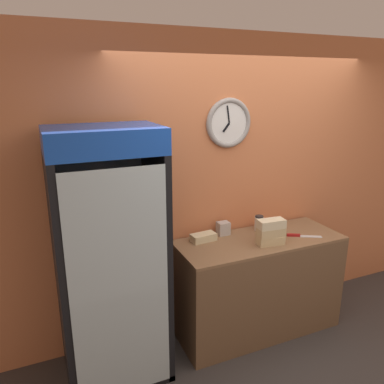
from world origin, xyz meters
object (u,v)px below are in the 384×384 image
(sandwich_stack_top, at_px, (271,224))
(sandwich_flat_left, at_px, (203,237))
(sandwich_stack_bottom, at_px, (270,240))
(sandwich_stack_middle, at_px, (271,232))
(beverage_cooler, at_px, (108,246))
(chefs_knife, at_px, (299,236))
(condiment_jar, at_px, (259,223))
(napkin_dispenser, at_px, (223,228))

(sandwich_stack_top, relative_size, sandwich_flat_left, 1.04)
(sandwich_stack_bottom, distance_m, sandwich_stack_middle, 0.08)
(sandwich_stack_bottom, bearing_deg, beverage_cooler, 173.30)
(sandwich_stack_middle, relative_size, chefs_knife, 0.83)
(chefs_knife, bearing_deg, sandwich_flat_left, 162.78)
(sandwich_stack_middle, relative_size, sandwich_stack_top, 1.00)
(sandwich_stack_top, relative_size, condiment_jar, 1.68)
(sandwich_stack_middle, bearing_deg, napkin_dispenser, 127.31)
(sandwich_stack_middle, distance_m, sandwich_flat_left, 0.59)
(sandwich_stack_middle, relative_size, condiment_jar, 1.68)
(sandwich_flat_left, relative_size, chefs_knife, 0.80)
(sandwich_stack_middle, bearing_deg, sandwich_stack_top, 180.00)
(sandwich_stack_top, xyz_separation_m, chefs_knife, (0.35, 0.04, -0.18))
(napkin_dispenser, bearing_deg, sandwich_stack_middle, -52.69)
(sandwich_stack_top, distance_m, condiment_jar, 0.35)
(sandwich_stack_top, xyz_separation_m, sandwich_flat_left, (-0.50, 0.30, -0.16))
(beverage_cooler, height_order, sandwich_stack_top, beverage_cooler)
(sandwich_stack_bottom, height_order, napkin_dispenser, napkin_dispenser)
(condiment_jar, bearing_deg, napkin_dispenser, 173.26)
(beverage_cooler, height_order, sandwich_stack_bottom, beverage_cooler)
(sandwich_stack_middle, distance_m, sandwich_stack_top, 0.08)
(beverage_cooler, xyz_separation_m, chefs_knife, (1.71, -0.12, -0.16))
(sandwich_stack_top, distance_m, chefs_knife, 0.39)
(condiment_jar, bearing_deg, sandwich_stack_top, -105.67)
(beverage_cooler, distance_m, chefs_knife, 1.72)
(condiment_jar, bearing_deg, beverage_cooler, -173.92)
(sandwich_stack_bottom, xyz_separation_m, napkin_dispenser, (-0.27, 0.36, 0.02))
(sandwich_stack_bottom, bearing_deg, napkin_dispenser, 127.31)
(sandwich_stack_top, height_order, napkin_dispenser, sandwich_stack_top)
(sandwich_stack_bottom, relative_size, chefs_knife, 0.85)
(sandwich_flat_left, bearing_deg, chefs_knife, -17.22)
(sandwich_flat_left, distance_m, condiment_jar, 0.59)
(beverage_cooler, bearing_deg, sandwich_flat_left, 9.17)
(sandwich_stack_bottom, relative_size, napkin_dispenser, 2.05)
(beverage_cooler, bearing_deg, condiment_jar, 6.08)
(beverage_cooler, height_order, sandwich_flat_left, beverage_cooler)
(sandwich_stack_bottom, bearing_deg, sandwich_flat_left, 149.12)
(sandwich_stack_middle, relative_size, napkin_dispenser, 2.02)
(sandwich_flat_left, bearing_deg, sandwich_stack_top, -30.88)
(beverage_cooler, xyz_separation_m, condiment_jar, (1.45, 0.15, -0.09))
(chefs_knife, xyz_separation_m, napkin_dispenser, (-0.62, 0.32, 0.05))
(sandwich_stack_top, relative_size, chefs_knife, 0.83)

